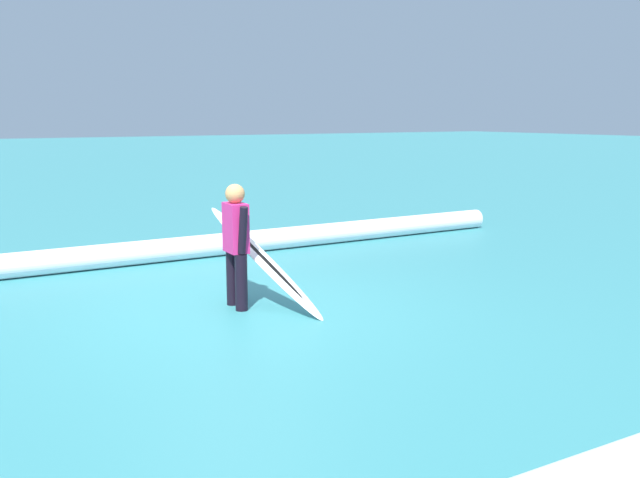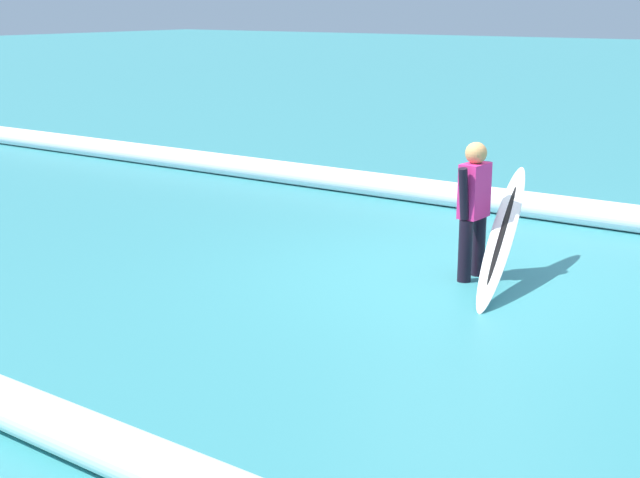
% 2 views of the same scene
% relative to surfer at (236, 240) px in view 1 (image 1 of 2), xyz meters
% --- Properties ---
extents(ground_plane, '(127.93, 127.93, 0.00)m').
position_rel_surfer_xyz_m(ground_plane, '(0.09, 0.04, -0.79)').
color(ground_plane, teal).
extents(surfer, '(0.22, 0.58, 1.42)m').
position_rel_surfer_xyz_m(surfer, '(0.00, 0.00, 0.00)').
color(surfer, black).
rests_on(surfer, ground_plane).
extents(surfboard, '(0.69, 1.98, 1.08)m').
position_rel_surfer_xyz_m(surfboard, '(-0.33, 0.02, -0.27)').
color(surfboard, white).
rests_on(surfboard, ground_plane).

